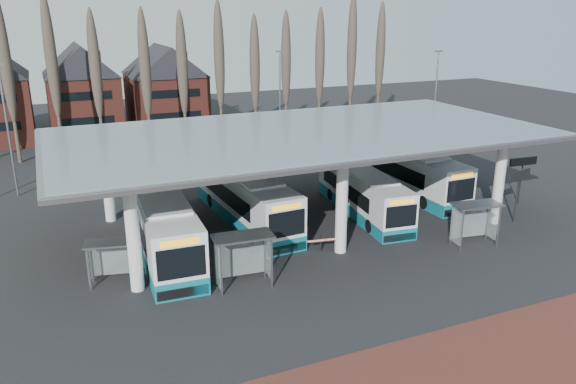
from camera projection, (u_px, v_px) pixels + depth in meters
name	position (u px, v px, depth m)	size (l,w,h in m)	color
ground	(362.00, 268.00, 31.66)	(140.00, 140.00, 0.00)	black
station_canopy	(302.00, 141.00, 36.86)	(32.00, 16.00, 6.34)	silver
poplar_row	(200.00, 62.00, 57.67)	(45.10, 1.10, 14.50)	#473D33
townhouse_row	(36.00, 85.00, 62.11)	(36.80, 10.30, 12.25)	maroon
lamp_post_a	(8.00, 129.00, 42.28)	(0.80, 0.16, 10.17)	slate
lamp_post_b	(280.00, 101.00, 54.93)	(0.80, 0.16, 10.17)	slate
lamp_post_c	(435.00, 101.00, 55.06)	(0.80, 0.16, 10.17)	slate
bus_0	(161.00, 223.00, 33.58)	(3.44, 13.19, 3.63)	silver
bus_1	(245.00, 197.00, 38.35)	(3.36, 12.79, 3.52)	silver
bus_2	(362.00, 193.00, 39.88)	(3.65, 11.50, 3.14)	silver
bus_3	(406.00, 171.00, 44.59)	(2.83, 12.67, 3.51)	silver
shelter_0	(111.00, 252.00, 29.48)	(2.80, 1.82, 2.39)	gray
shelter_1	(242.00, 248.00, 29.10)	(3.22, 1.79, 2.89)	gray
shelter_2	(475.00, 214.00, 34.27)	(3.11, 1.88, 2.72)	gray
info_sign_0	(519.00, 179.00, 37.61)	(2.40, 0.79, 3.65)	black
info_sign_1	(523.00, 165.00, 41.36)	(2.39, 0.30, 3.55)	black
barrier	(323.00, 241.00, 33.35)	(2.08, 0.74, 1.05)	black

